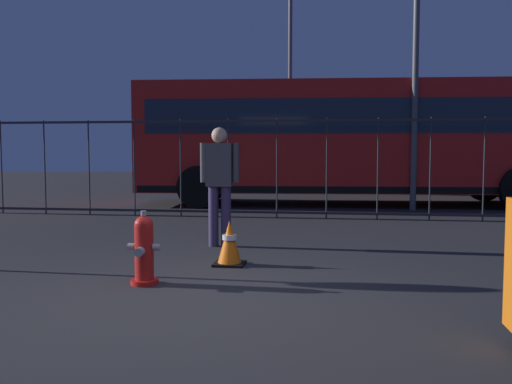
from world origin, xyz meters
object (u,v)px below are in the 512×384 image
at_px(bus_far, 456,140).
at_px(traffic_cone, 230,243).
at_px(bus_near, 352,137).
at_px(fire_hydrant, 144,250).
at_px(street_light_near_left, 417,16).
at_px(pedestrian, 220,179).
at_px(street_light_near_right, 290,75).

bearing_deg(bus_far, traffic_cone, -104.72).
bearing_deg(bus_near, bus_far, 47.94).
xyz_separation_m(fire_hydrant, street_light_near_left, (3.68, 7.63, 3.98)).
xyz_separation_m(pedestrian, traffic_cone, (0.37, -1.24, -0.69)).
xyz_separation_m(fire_hydrant, bus_far, (5.79, 13.23, 1.36)).
relative_size(traffic_cone, street_light_near_right, 0.08).
height_order(bus_near, street_light_near_right, street_light_near_right).
height_order(fire_hydrant, street_light_near_right, street_light_near_right).
relative_size(fire_hydrant, traffic_cone, 1.41).
distance_m(bus_near, street_light_near_right, 6.29).
bearing_deg(street_light_near_right, fire_hydrant, -91.42).
bearing_deg(bus_near, street_light_near_right, 105.90).
xyz_separation_m(street_light_near_left, street_light_near_right, (-3.33, 6.72, -0.32)).
distance_m(traffic_cone, street_light_near_right, 13.82).
distance_m(fire_hydrant, street_light_near_right, 14.81).
bearing_deg(pedestrian, bus_near, 72.73).
bearing_deg(pedestrian, bus_far, 63.35).
bearing_deg(street_light_near_left, fire_hydrant, -115.78).
relative_size(traffic_cone, street_light_near_left, 0.07).
height_order(traffic_cone, bus_far, bus_far).
bearing_deg(pedestrian, traffic_cone, -73.32).
bearing_deg(traffic_cone, bus_far, 67.21).
relative_size(traffic_cone, bus_near, 0.05).
distance_m(fire_hydrant, pedestrian, 2.39).
xyz_separation_m(fire_hydrant, street_light_near_right, (0.36, 14.35, 3.66)).
height_order(pedestrian, bus_far, bus_far).
relative_size(bus_far, street_light_near_right, 1.56).
bearing_deg(bus_near, street_light_near_left, -45.83).
xyz_separation_m(fire_hydrant, bus_near, (2.34, 8.84, 1.36)).
relative_size(pedestrian, street_light_near_right, 0.24).
bearing_deg(traffic_cone, fire_hydrant, -122.61).
relative_size(bus_far, street_light_near_left, 1.43).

